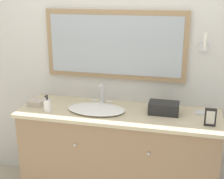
% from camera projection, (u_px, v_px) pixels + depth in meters
% --- Properties ---
extents(wall_back, '(8.00, 0.18, 2.55)m').
position_uv_depth(wall_back, '(126.00, 62.00, 2.91)').
color(wall_back, silver).
rests_on(wall_back, ground_plane).
extents(vanity_counter, '(1.77, 0.58, 0.90)m').
position_uv_depth(vanity_counter, '(118.00, 157.00, 2.87)').
color(vanity_counter, '#937556').
rests_on(vanity_counter, ground_plane).
extents(sink_basin, '(0.51, 0.37, 0.20)m').
position_uv_depth(sink_basin, '(97.00, 109.00, 2.75)').
color(sink_basin, white).
rests_on(sink_basin, vanity_counter).
extents(soap_bottle, '(0.07, 0.07, 0.15)m').
position_uv_depth(soap_bottle, '(47.00, 105.00, 2.72)').
color(soap_bottle, white).
rests_on(soap_bottle, vanity_counter).
extents(appliance_box, '(0.26, 0.16, 0.10)m').
position_uv_depth(appliance_box, '(164.00, 108.00, 2.68)').
color(appliance_box, black).
rests_on(appliance_box, vanity_counter).
extents(picture_frame, '(0.09, 0.01, 0.15)m').
position_uv_depth(picture_frame, '(210.00, 117.00, 2.42)').
color(picture_frame, black).
rests_on(picture_frame, vanity_counter).
extents(hand_towel_near_sink, '(0.14, 0.14, 0.05)m').
position_uv_depth(hand_towel_near_sink, '(37.00, 102.00, 2.89)').
color(hand_towel_near_sink, '#B7A899').
rests_on(hand_towel_near_sink, vanity_counter).
extents(metal_tray, '(0.18, 0.09, 0.01)m').
position_uv_depth(metal_tray, '(206.00, 113.00, 2.69)').
color(metal_tray, silver).
rests_on(metal_tray, vanity_counter).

